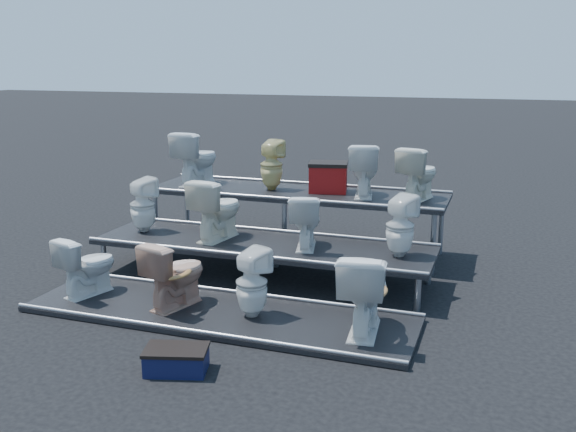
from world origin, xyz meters
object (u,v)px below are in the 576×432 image
(toilet_4, at_px, (143,205))
(toilet_5, at_px, (217,209))
(toilet_10, at_px, (364,170))
(toilet_6, at_px, (306,221))
(red_crate, at_px, (328,179))
(toilet_1, at_px, (175,273))
(toilet_7, at_px, (400,226))
(toilet_9, at_px, (272,165))
(toilet_11, at_px, (418,173))
(toilet_8, at_px, (197,158))
(toilet_2, at_px, (252,283))
(step_stool, at_px, (176,361))
(toilet_0, at_px, (87,265))
(toilet_3, at_px, (364,291))

(toilet_4, bearing_deg, toilet_5, -156.69)
(toilet_5, distance_m, toilet_10, 2.07)
(toilet_6, distance_m, red_crate, 1.45)
(toilet_5, xyz_separation_m, toilet_6, (1.16, 0.00, -0.06))
(toilet_1, distance_m, red_crate, 2.94)
(toilet_7, bearing_deg, toilet_9, -9.00)
(toilet_5, distance_m, toilet_11, 2.66)
(toilet_8, bearing_deg, toilet_5, 133.07)
(toilet_2, distance_m, toilet_9, 2.82)
(toilet_2, xyz_separation_m, step_stool, (-0.21, -1.24, -0.33))
(toilet_0, distance_m, toilet_5, 1.71)
(toilet_1, bearing_deg, toilet_6, -112.53)
(toilet_1, bearing_deg, toilet_5, -68.89)
(toilet_1, relative_size, toilet_9, 1.05)
(toilet_0, xyz_separation_m, toilet_7, (3.31, 1.30, 0.42))
(toilet_1, height_order, red_crate, red_crate)
(toilet_4, distance_m, toilet_10, 2.97)
(toilet_0, height_order, step_stool, toilet_0)
(toilet_2, height_order, toilet_10, toilet_10)
(toilet_5, bearing_deg, toilet_9, -91.49)
(toilet_1, distance_m, toilet_9, 2.72)
(toilet_4, height_order, toilet_7, toilet_7)
(toilet_7, bearing_deg, toilet_4, 23.42)
(toilet_3, height_order, step_stool, toilet_3)
(toilet_6, distance_m, toilet_10, 1.43)
(toilet_0, height_order, toilet_3, toilet_3)
(toilet_0, height_order, toilet_9, toilet_9)
(toilet_3, relative_size, step_stool, 1.57)
(toilet_2, relative_size, toilet_6, 1.10)
(toilet_3, bearing_deg, toilet_5, -36.37)
(toilet_7, relative_size, toilet_8, 0.91)
(toilet_0, xyz_separation_m, toilet_9, (1.26, 2.60, 0.81))
(toilet_10, bearing_deg, red_crate, -23.56)
(toilet_1, relative_size, toilet_7, 1.03)
(toilet_6, bearing_deg, red_crate, -98.45)
(toilet_0, bearing_deg, toilet_4, -70.43)
(toilet_2, height_order, toilet_4, toilet_4)
(toilet_9, relative_size, red_crate, 1.38)
(toilet_0, distance_m, toilet_7, 3.58)
(toilet_6, relative_size, toilet_7, 0.92)
(toilet_3, relative_size, toilet_8, 1.05)
(toilet_7, distance_m, step_stool, 3.04)
(toilet_8, bearing_deg, toilet_4, 91.37)
(toilet_4, height_order, toilet_10, toilet_10)
(toilet_6, distance_m, toilet_7, 1.13)
(toilet_6, bearing_deg, toilet_9, -68.04)
(toilet_0, xyz_separation_m, toilet_5, (1.02, 1.30, 0.45))
(toilet_10, height_order, red_crate, toilet_10)
(toilet_11, relative_size, step_stool, 1.34)
(toilet_0, relative_size, toilet_1, 0.93)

